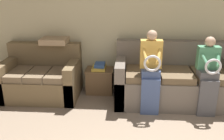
# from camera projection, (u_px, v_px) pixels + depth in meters

# --- Properties ---
(wall_back) EXTENTS (7.35, 0.06, 2.55)m
(wall_back) POSITION_uv_depth(u_px,v_px,m) (151.00, 22.00, 4.45)
(wall_back) COLOR beige
(wall_back) RESTS_ON ground_plane
(couch_main) EXTENTS (1.97, 0.90, 1.00)m
(couch_main) POSITION_uv_depth(u_px,v_px,m) (173.00, 81.00, 4.26)
(couch_main) COLOR #70665B
(couch_main) RESTS_ON ground_plane
(couch_side) EXTENTS (1.33, 0.86, 0.91)m
(couch_side) POSITION_uv_depth(u_px,v_px,m) (42.00, 79.00, 4.47)
(couch_side) COLOR brown
(couch_side) RESTS_ON ground_plane
(child_left_seated) EXTENTS (0.34, 0.37, 1.29)m
(child_left_seated) POSITION_uv_depth(u_px,v_px,m) (151.00, 69.00, 3.82)
(child_left_seated) COLOR #475B8E
(child_left_seated) RESTS_ON ground_plane
(child_right_seated) EXTENTS (0.33, 0.37, 1.20)m
(child_right_seated) POSITION_uv_depth(u_px,v_px,m) (208.00, 73.00, 3.77)
(child_right_seated) COLOR #56565B
(child_right_seated) RESTS_ON ground_plane
(side_shelf) EXTENTS (0.50, 0.39, 0.45)m
(side_shelf) POSITION_uv_depth(u_px,v_px,m) (100.00, 80.00, 4.63)
(side_shelf) COLOR brown
(side_shelf) RESTS_ON ground_plane
(book_stack) EXTENTS (0.24, 0.31, 0.11)m
(book_stack) POSITION_uv_depth(u_px,v_px,m) (99.00, 67.00, 4.55)
(book_stack) COLOR gold
(book_stack) RESTS_ON side_shelf
(throw_pillow) EXTENTS (0.47, 0.47, 0.10)m
(throw_pillow) POSITION_uv_depth(u_px,v_px,m) (55.00, 40.00, 4.51)
(throw_pillow) COLOR tan
(throw_pillow) RESTS_ON couch_side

